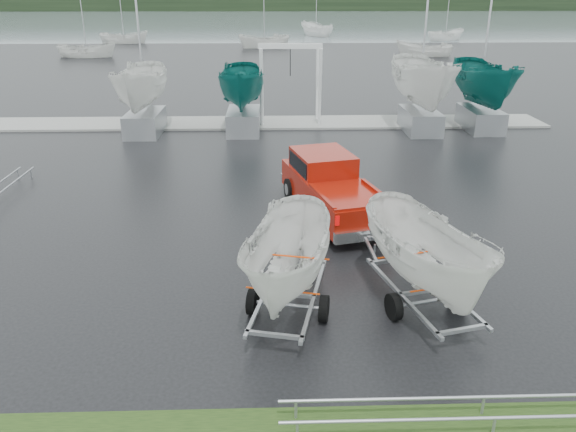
{
  "coord_description": "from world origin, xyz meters",
  "views": [
    {
      "loc": [
        0.43,
        -16.78,
        6.79
      ],
      "look_at": [
        0.86,
        -3.1,
        1.2
      ],
      "focal_mm": 35.0,
      "sensor_mm": 36.0,
      "label": 1
    }
  ],
  "objects_px": {
    "boat_hoist": "(290,73)",
    "trailer_parked": "(290,199)",
    "pickup_truck": "(329,184)",
    "trailer_hitched": "(433,195)"
  },
  "relations": [
    {
      "from": "trailer_parked",
      "to": "pickup_truck",
      "type": "bearing_deg",
      "value": 89.01
    },
    {
      "from": "trailer_parked",
      "to": "boat_hoist",
      "type": "relative_size",
      "value": 1.21
    },
    {
      "from": "trailer_hitched",
      "to": "trailer_parked",
      "type": "xyz_separation_m",
      "value": [
        -3.0,
        -0.05,
        -0.05
      ]
    },
    {
      "from": "boat_hoist",
      "to": "trailer_parked",
      "type": "bearing_deg",
      "value": -92.04
    },
    {
      "from": "pickup_truck",
      "to": "trailer_hitched",
      "type": "relative_size",
      "value": 1.13
    },
    {
      "from": "pickup_truck",
      "to": "trailer_parked",
      "type": "relative_size",
      "value": 1.15
    },
    {
      "from": "pickup_truck",
      "to": "trailer_hitched",
      "type": "bearing_deg",
      "value": -90.0
    },
    {
      "from": "trailer_parked",
      "to": "boat_hoist",
      "type": "height_order",
      "value": "trailer_parked"
    },
    {
      "from": "trailer_parked",
      "to": "boat_hoist",
      "type": "distance_m",
      "value": 18.91
    },
    {
      "from": "trailer_hitched",
      "to": "boat_hoist",
      "type": "relative_size",
      "value": 1.24
    }
  ]
}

